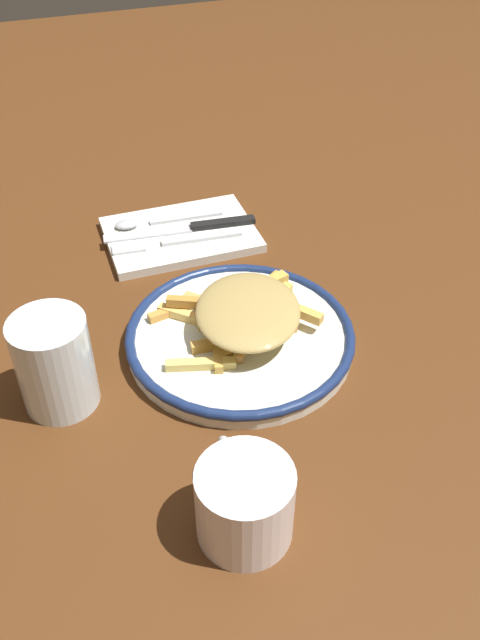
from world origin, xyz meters
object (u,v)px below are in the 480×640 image
Objects in this scene: fries_heap at (243,313)px; napkin at (181,235)px; spoon at (150,222)px; coffee_mug at (244,502)px; fork at (177,241)px; plate at (240,337)px; water_glass at (55,363)px; knife at (194,227)px.

fries_heap is 0.23m from napkin.
fries_heap is at bearing -169.39° from spoon.
coffee_mug is at bearing 171.55° from napkin.
coffee_mug is (-0.43, 0.06, 0.02)m from fork.
water_glass is (-0.02, 0.20, 0.04)m from plate.
fries_heap is at bearing -176.70° from napkin.
plate reaches higher than napkin.
knife is at bearing -51.18° from fork.
fork is (-0.03, 0.01, 0.01)m from napkin.
coffee_mug is (-0.21, -0.13, -0.01)m from water_glass.
coffee_mug is at bearing 172.61° from fork.
spoon is 1.39× the size of coffee_mug.
water_glass is at bearing 95.61° from plate.
coffee_mug reaches higher than plate.
coffee_mug is at bearing 169.23° from knife.
fork is 0.29m from water_glass.
plate is 0.23m from napkin.
fries_heap reaches higher than fork.
spoon is at bearing -29.77° from water_glass.
spoon is at bearing 21.69° from fork.
water_glass is (-0.03, 0.21, 0.01)m from fries_heap.
plate is 0.24m from coffee_mug.
plate is 2.48× the size of water_glass.
spoon is (0.26, 0.05, -0.02)m from fries_heap.
knife is (0.23, -0.01, 0.00)m from plate.
fries_heap is 1.69× the size of coffee_mug.
spoon reaches higher than fork.
water_glass is at bearing 31.81° from coffee_mug.
plate is 0.21m from water_glass.
plate is at bearing -174.90° from fork.
fork is 1.16× the size of spoon.
plate is at bearing -84.39° from water_glass.
fries_heap is at bearing -82.38° from water_glass.
fork is 0.06m from spoon.
fork is at bearing 5.10° from plate.
water_glass reaches higher than knife.
plate and spoon have the same top height.
spoon reaches higher than napkin.
water_glass is (-0.23, 0.18, 0.04)m from fork.
coffee_mug reaches higher than spoon.
water_glass is 0.96× the size of coffee_mug.
knife is 0.06m from spoon.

